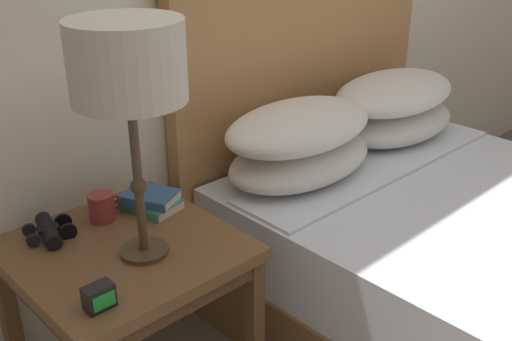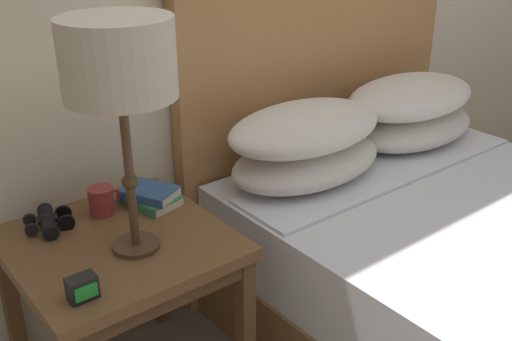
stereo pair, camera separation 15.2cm
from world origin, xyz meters
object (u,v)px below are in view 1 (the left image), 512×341
binoculars_pair (49,230)px  table_lamp (128,67)px  book_on_nightstand (149,204)px  alarm_clock (99,297)px  nightstand (126,268)px  bed (465,253)px  book_stacked_on_top (150,197)px  coffee_mug (102,207)px

binoculars_pair → table_lamp: bearing=-59.5°
book_on_nightstand → alarm_clock: (-0.36, -0.33, 0.02)m
nightstand → table_lamp: table_lamp is taller
table_lamp → book_on_nightstand: (0.16, 0.21, -0.50)m
nightstand → binoculars_pair: bearing=125.6°
table_lamp → book_on_nightstand: size_ratio=3.10×
book_on_nightstand → binoculars_pair: size_ratio=1.22×
bed → book_stacked_on_top: size_ratio=9.29×
table_lamp → coffee_mug: (0.01, 0.24, -0.47)m
table_lamp → binoculars_pair: (-0.15, 0.25, -0.49)m
alarm_clock → book_stacked_on_top: bearing=41.9°
nightstand → table_lamp: bearing=-74.5°
binoculars_pair → coffee_mug: (0.16, -0.01, 0.02)m
bed → table_lamp: (-0.99, 0.43, 0.75)m
bed → coffee_mug: size_ratio=17.40×
book_on_nightstand → binoculars_pair: bearing=171.3°
nightstand → coffee_mug: bearing=78.5°
binoculars_pair → coffee_mug: size_ratio=1.60×
book_stacked_on_top → alarm_clock: (-0.36, -0.32, -0.01)m
table_lamp → coffee_mug: 0.53m
table_lamp → alarm_clock: table_lamp is taller
book_stacked_on_top → alarm_clock: 0.49m
coffee_mug → binoculars_pair: bearing=175.2°
book_on_nightstand → book_stacked_on_top: bearing=-97.0°
book_on_nightstand → bed: bearing=-37.3°
book_on_nightstand → book_stacked_on_top: 0.03m
bed → coffee_mug: (-0.98, 0.67, 0.28)m
nightstand → coffee_mug: coffee_mug is taller
table_lamp → binoculars_pair: size_ratio=3.78×
bed → alarm_clock: size_ratio=25.61×
table_lamp → coffee_mug: size_ratio=6.06×
table_lamp → nightstand: bearing=105.5°
book_on_nightstand → coffee_mug: bearing=167.0°
nightstand → table_lamp: 0.59m
coffee_mug → alarm_clock: bearing=-121.2°
binoculars_pair → alarm_clock: 0.38m
book_stacked_on_top → coffee_mug: coffee_mug is taller
bed → alarm_clock: bed is taller
nightstand → bed: bearing=-26.5°
table_lamp → coffee_mug: table_lamp is taller
table_lamp → binoculars_pair: 0.57m
binoculars_pair → coffee_mug: bearing=-4.8°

